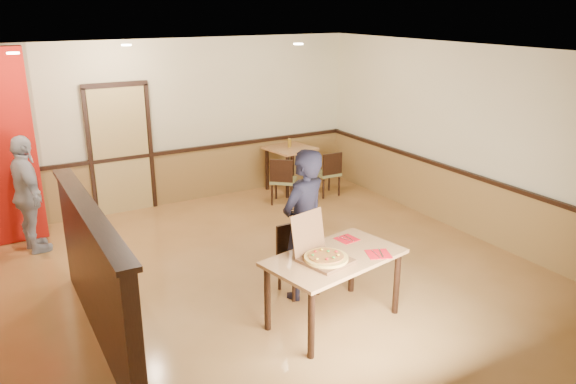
% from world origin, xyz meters
% --- Properties ---
extents(floor, '(7.00, 7.00, 0.00)m').
position_xyz_m(floor, '(0.00, 0.00, 0.00)').
color(floor, '#BD8749').
rests_on(floor, ground).
extents(ceiling, '(7.00, 7.00, 0.00)m').
position_xyz_m(ceiling, '(0.00, 0.00, 2.80)').
color(ceiling, black).
rests_on(ceiling, wall_back).
extents(wall_back, '(7.00, 0.00, 7.00)m').
position_xyz_m(wall_back, '(0.00, 3.50, 1.40)').
color(wall_back, beige).
rests_on(wall_back, floor).
extents(wall_right, '(0.00, 7.00, 7.00)m').
position_xyz_m(wall_right, '(3.50, 0.00, 1.40)').
color(wall_right, beige).
rests_on(wall_right, floor).
extents(wainscot_back, '(7.00, 0.04, 0.90)m').
position_xyz_m(wainscot_back, '(0.00, 3.47, 0.45)').
color(wainscot_back, olive).
rests_on(wainscot_back, floor).
extents(chair_rail_back, '(7.00, 0.06, 0.06)m').
position_xyz_m(chair_rail_back, '(0.00, 3.45, 0.92)').
color(chair_rail_back, black).
rests_on(chair_rail_back, wall_back).
extents(wainscot_right, '(0.04, 7.00, 0.90)m').
position_xyz_m(wainscot_right, '(3.47, 0.00, 0.45)').
color(wainscot_right, olive).
rests_on(wainscot_right, floor).
extents(chair_rail_right, '(0.06, 7.00, 0.06)m').
position_xyz_m(chair_rail_right, '(3.45, 0.00, 0.92)').
color(chair_rail_right, black).
rests_on(chair_rail_right, wall_right).
extents(back_door, '(0.90, 0.06, 2.10)m').
position_xyz_m(back_door, '(-0.80, 3.46, 1.05)').
color(back_door, tan).
rests_on(back_door, wall_back).
extents(booth_partition, '(0.20, 3.10, 1.44)m').
position_xyz_m(booth_partition, '(-2.00, -0.20, 0.74)').
color(booth_partition, black).
rests_on(booth_partition, floor).
extents(spot_a, '(0.14, 0.14, 0.02)m').
position_xyz_m(spot_a, '(-2.30, 1.80, 2.78)').
color(spot_a, '#FFE6B2').
rests_on(spot_a, ceiling).
extents(spot_b, '(0.14, 0.14, 0.02)m').
position_xyz_m(spot_b, '(-0.80, 2.50, 2.78)').
color(spot_b, '#FFE6B2').
rests_on(spot_b, ceiling).
extents(spot_c, '(0.14, 0.14, 0.02)m').
position_xyz_m(spot_c, '(1.40, 1.50, 2.78)').
color(spot_c, '#FFE6B2').
rests_on(spot_c, ceiling).
extents(main_table, '(1.60, 1.10, 0.79)m').
position_xyz_m(main_table, '(0.28, -1.16, 0.68)').
color(main_table, tan).
rests_on(main_table, floor).
extents(diner_chair, '(0.41, 0.41, 0.83)m').
position_xyz_m(diner_chair, '(0.28, -0.35, 0.45)').
color(diner_chair, olive).
rests_on(diner_chair, floor).
extents(side_chair_left, '(0.58, 0.58, 0.83)m').
position_xyz_m(side_chair_left, '(1.67, 2.45, 0.45)').
color(side_chair_left, olive).
rests_on(side_chair_left, floor).
extents(side_chair_right, '(0.42, 0.42, 0.82)m').
position_xyz_m(side_chair_right, '(2.61, 2.44, 0.45)').
color(side_chair_right, olive).
rests_on(side_chair_right, floor).
extents(side_table, '(0.88, 0.88, 0.82)m').
position_xyz_m(side_table, '(2.16, 3.05, 0.64)').
color(side_table, tan).
rests_on(side_table, floor).
extents(diner, '(0.76, 0.63, 1.80)m').
position_xyz_m(diner, '(0.30, -0.49, 0.90)').
color(diner, black).
rests_on(diner, floor).
extents(passerby, '(0.56, 1.03, 1.67)m').
position_xyz_m(passerby, '(-2.33, 2.48, 0.83)').
color(passerby, '#9B9BA3').
rests_on(passerby, floor).
extents(pizza_box, '(0.56, 0.62, 0.48)m').
position_xyz_m(pizza_box, '(0.10, -1.19, 0.85)').
color(pizza_box, brown).
rests_on(pizza_box, main_table).
extents(pizza, '(0.46, 0.46, 0.03)m').
position_xyz_m(pizza, '(0.11, -1.24, 0.83)').
color(pizza, '#F1C357').
rests_on(pizza, pizza_box).
extents(napkin_near, '(0.32, 0.32, 0.01)m').
position_xyz_m(napkin_near, '(0.70, -1.36, 0.79)').
color(napkin_near, red).
rests_on(napkin_near, main_table).
extents(napkin_far, '(0.24, 0.24, 0.01)m').
position_xyz_m(napkin_far, '(0.65, -0.86, 0.79)').
color(napkin_far, red).
rests_on(napkin_far, main_table).
extents(condiment, '(0.07, 0.07, 0.16)m').
position_xyz_m(condiment, '(2.16, 3.06, 0.91)').
color(condiment, '#836117').
rests_on(condiment, side_table).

